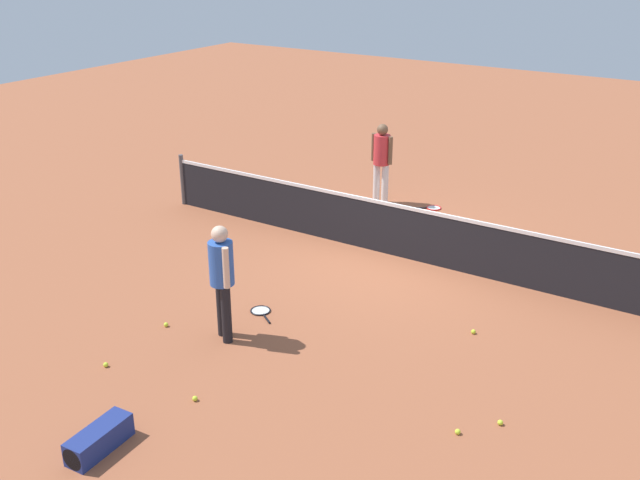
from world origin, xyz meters
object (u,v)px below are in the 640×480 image
object	(u,v)px
tennis_ball_stray_right	(106,365)
equipment_bag	(97,441)
player_far_side	(382,157)
tennis_ball_stray_left	(166,325)
tennis_ball_by_net	(500,423)
tennis_ball_midcourt	(473,332)
tennis_ball_near_player	(195,399)
tennis_racket_near_player	(261,311)
tennis_racket_far_player	(432,208)
player_near_side	(222,273)
tennis_ball_baseline	(458,432)

from	to	relation	value
tennis_ball_stray_right	equipment_bag	distance (m)	1.75
tennis_ball_stray_right	player_far_side	bearing A→B (deg)	89.86
tennis_ball_stray_left	tennis_ball_stray_right	bearing A→B (deg)	-86.13
tennis_ball_by_net	tennis_ball_midcourt	bearing A→B (deg)	120.03
tennis_ball_near_player	tennis_racket_near_player	bearing A→B (deg)	106.88
tennis_racket_far_player	equipment_bag	bearing A→B (deg)	-89.17
tennis_racket_near_player	tennis_ball_near_player	distance (m)	2.36
player_near_side	tennis_ball_by_net	xyz separation A→B (m)	(3.96, 0.18, -0.98)
player_far_side	tennis_ball_midcourt	size ratio (longest dim) A/B	25.76
tennis_ball_by_net	tennis_ball_baseline	xyz separation A→B (m)	(-0.35, -0.42, 0.00)
player_far_side	tennis_ball_baseline	distance (m)	7.84
player_far_side	tennis_ball_by_net	xyz separation A→B (m)	(4.79, -5.96, -0.98)
tennis_ball_midcourt	tennis_ball_stray_right	bearing A→B (deg)	-137.58
player_far_side	tennis_racket_near_player	xyz separation A→B (m)	(0.80, -5.26, -1.00)
tennis_ball_near_player	tennis_ball_stray_right	world-z (taller)	same
player_far_side	tennis_ball_stray_left	distance (m)	6.43
tennis_ball_baseline	tennis_racket_far_player	bearing A→B (deg)	116.71
tennis_ball_midcourt	equipment_bag	size ratio (longest dim) A/B	0.08
tennis_ball_by_net	tennis_ball_stray_right	size ratio (longest dim) A/B	1.00
tennis_ball_by_net	tennis_ball_stray_right	world-z (taller)	same
tennis_racket_near_player	tennis_ball_baseline	distance (m)	3.81
tennis_ball_stray_left	tennis_racket_near_player	bearing A→B (deg)	50.78
tennis_racket_far_player	equipment_bag	world-z (taller)	equipment_bag
tennis_racket_near_player	tennis_ball_stray_right	bearing A→B (deg)	-109.40
player_near_side	equipment_bag	size ratio (longest dim) A/B	2.09
tennis_ball_by_net	tennis_ball_stray_right	xyz separation A→B (m)	(-4.81, -1.62, 0.00)
tennis_racket_near_player	tennis_racket_far_player	size ratio (longest dim) A/B	1.03
tennis_racket_far_player	equipment_bag	size ratio (longest dim) A/B	0.69
tennis_racket_near_player	tennis_ball_stray_left	distance (m)	1.42
equipment_bag	tennis_ball_near_player	bearing A→B (deg)	78.42
tennis_racket_far_player	tennis_ball_stray_right	distance (m)	7.93
tennis_ball_by_net	tennis_ball_midcourt	distance (m)	2.10
tennis_ball_baseline	tennis_ball_stray_right	distance (m)	4.61
player_near_side	tennis_ball_near_player	xyz separation A→B (m)	(0.65, -1.37, -0.98)
tennis_ball_by_net	tennis_ball_stray_left	size ratio (longest dim) A/B	1.00
tennis_ball_midcourt	tennis_ball_by_net	bearing A→B (deg)	-59.97
tennis_ball_baseline	tennis_ball_near_player	bearing A→B (deg)	-159.10
equipment_bag	player_near_side	bearing A→B (deg)	98.29
tennis_ball_near_player	tennis_ball_midcourt	bearing A→B (deg)	56.19
player_far_side	tennis_ball_near_player	distance (m)	7.72
tennis_ball_stray_left	player_far_side	bearing A→B (deg)	89.09
player_near_side	tennis_ball_stray_right	world-z (taller)	player_near_side
tennis_racket_near_player	player_far_side	bearing A→B (deg)	98.60
tennis_ball_by_net	tennis_ball_stray_left	distance (m)	4.91
player_far_side	tennis_racket_far_player	world-z (taller)	player_far_side
player_near_side	player_far_side	bearing A→B (deg)	97.68
tennis_ball_near_player	tennis_ball_baseline	world-z (taller)	same
player_far_side	tennis_racket_near_player	bearing A→B (deg)	-81.40
tennis_ball_stray_right	equipment_bag	bearing A→B (deg)	-44.85
tennis_ball_stray_left	equipment_bag	bearing A→B (deg)	-61.68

